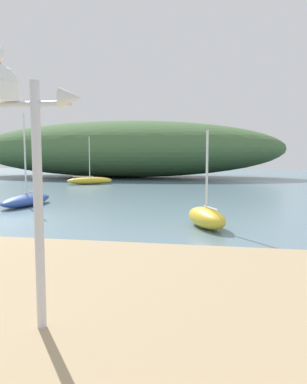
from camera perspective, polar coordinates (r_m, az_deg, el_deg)
The scene contains 6 objects.
ground_plane at distance 14.88m, azimuth -21.14°, elevation -4.19°, with size 120.00×120.00×0.00m, color slate.
distant_hill at distance 44.14m, azimuth -4.99°, elevation 6.77°, with size 38.15×15.27×6.72m, color #476B3D.
mast_structure at distance 4.95m, azimuth -21.42°, elevation 11.79°, with size 1.34×0.53×3.38m.
sailboat_off_point at distance 12.48m, azimuth 8.38°, elevation -3.98°, with size 1.84×2.57×3.32m.
sailboat_mid_channel at distance 18.93m, azimuth -19.51°, elevation -1.17°, with size 1.39×3.83×4.53m.
sailboat_near_shore at distance 32.51m, azimuth -10.08°, elevation 1.81°, with size 4.04×3.08×4.22m.
Camera 1 is at (7.72, -12.49, 2.43)m, focal length 33.60 mm.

